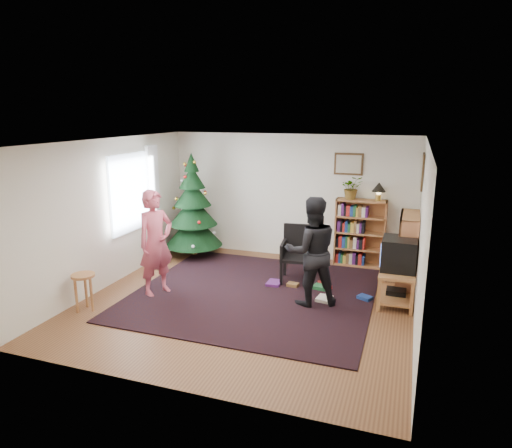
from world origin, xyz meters
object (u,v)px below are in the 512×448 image
(person_by_chair, at_px, (312,252))
(tv_stand, at_px, (397,282))
(christmas_tree, at_px, (193,214))
(person_standing, at_px, (156,243))
(picture_right, at_px, (423,172))
(table_lamp, at_px, (379,188))
(picture_back, at_px, (349,164))
(armchair, at_px, (299,251))
(potted_plant, at_px, (352,188))
(crt_tv, at_px, (399,254))
(bookshelf_right, at_px, (407,252))
(stool, at_px, (84,282))
(bookshelf_back, at_px, (360,232))

(person_by_chair, bearing_deg, tv_stand, 176.37)
(christmas_tree, distance_m, person_standing, 2.08)
(picture_right, xyz_separation_m, table_lamp, (-0.73, 0.59, -0.42))
(picture_back, relative_size, armchair, 0.55)
(picture_back, height_order, person_standing, picture_back)
(picture_right, distance_m, potted_plant, 1.43)
(picture_right, relative_size, crt_tv, 1.06)
(christmas_tree, distance_m, tv_stand, 4.28)
(picture_right, bearing_deg, crt_tv, -104.05)
(crt_tv, height_order, person_by_chair, person_by_chair)
(bookshelf_right, distance_m, table_lamp, 1.48)
(picture_back, relative_size, person_by_chair, 0.32)
(table_lamp, bearing_deg, person_standing, -142.12)
(tv_stand, xyz_separation_m, person_standing, (-3.73, -0.91, 0.54))
(tv_stand, xyz_separation_m, potted_plant, (-0.97, 1.62, 1.19))
(armchair, xyz_separation_m, table_lamp, (1.22, 1.17, 1.00))
(bookshelf_right, bearing_deg, table_lamp, 29.74)
(tv_stand, xyz_separation_m, armchair, (-1.69, 0.45, 0.21))
(picture_back, relative_size, crt_tv, 0.98)
(crt_tv, distance_m, stool, 4.80)
(picture_right, distance_m, tv_stand, 1.94)
(picture_back, distance_m, bookshelf_back, 1.33)
(picture_back, bearing_deg, person_by_chair, -94.85)
(crt_tv, bearing_deg, bookshelf_right, 78.06)
(potted_plant, bearing_deg, person_by_chair, -97.71)
(picture_right, height_order, bookshelf_right, picture_right)
(picture_back, distance_m, tv_stand, 2.62)
(picture_right, xyz_separation_m, person_by_chair, (-1.52, -1.53, -1.10))
(armchair, distance_m, person_by_chair, 1.09)
(tv_stand, bearing_deg, bookshelf_right, 78.33)
(tv_stand, distance_m, crt_tv, 0.47)
(person_by_chair, bearing_deg, armchair, -91.10)
(bookshelf_right, bearing_deg, crt_tv, 168.06)
(stool, height_order, person_standing, person_standing)
(picture_right, height_order, person_standing, picture_right)
(stool, bearing_deg, picture_back, 47.12)
(christmas_tree, xyz_separation_m, crt_tv, (4.09, -1.13, -0.09))
(person_standing, relative_size, potted_plant, 3.93)
(person_standing, xyz_separation_m, table_lamp, (3.25, 2.53, 0.67))
(picture_back, bearing_deg, tv_stand, -58.64)
(bookshelf_back, xyz_separation_m, armchair, (-0.92, -1.17, -0.13))
(picture_back, distance_m, table_lamp, 0.74)
(armchair, xyz_separation_m, potted_plant, (0.72, 1.17, 0.98))
(person_by_chair, bearing_deg, picture_back, -120.28)
(person_standing, bearing_deg, crt_tv, -51.38)
(picture_right, relative_size, bookshelf_back, 0.46)
(crt_tv, distance_m, person_standing, 3.84)
(picture_back, bearing_deg, armchair, -115.47)
(christmas_tree, bearing_deg, armchair, -15.94)
(picture_right, xyz_separation_m, bookshelf_back, (-1.03, 0.59, -1.29))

